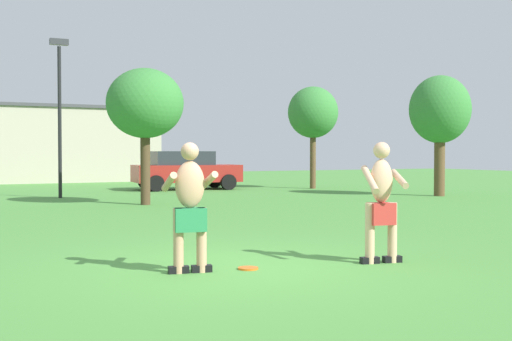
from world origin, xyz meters
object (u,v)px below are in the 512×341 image
object	(u,v)px
tree_behind_players	(313,113)
player_near	(190,204)
lamp_post	(60,100)
tree_right_field	(145,104)
tree_left_field	(440,111)
car_red_mid_lot	(185,170)
player_in_red	(382,200)
frisbee	(248,268)

from	to	relation	value
tree_behind_players	player_near	bearing A→B (deg)	-126.22
lamp_post	tree_right_field	size ratio (longest dim) A/B	1.34
player_near	lamp_post	xyz separation A→B (m)	(0.97, 14.73, 2.42)
tree_right_field	tree_behind_players	distance (m)	10.27
tree_left_field	tree_right_field	distance (m)	10.42
car_red_mid_lot	tree_left_field	world-z (taller)	tree_left_field
car_red_mid_lot	tree_right_field	xyz separation A→B (m)	(-3.78, -6.80, 2.11)
player_in_red	car_red_mid_lot	bearing A→B (deg)	77.93
car_red_mid_lot	tree_behind_players	bearing A→B (deg)	-18.07
frisbee	player_near	bearing A→B (deg)	171.26
player_near	car_red_mid_lot	size ratio (longest dim) A/B	0.37
player_in_red	frisbee	distance (m)	2.08
frisbee	lamp_post	size ratio (longest dim) A/B	0.05
car_red_mid_lot	tree_behind_players	xyz separation A→B (m)	(5.12, -1.67, 2.38)
player_in_red	tree_left_field	world-z (taller)	tree_left_field
player_in_red	tree_behind_players	xyz separation A→B (m)	(8.97, 16.33, 2.32)
car_red_mid_lot	lamp_post	world-z (taller)	lamp_post
player_in_red	player_near	bearing A→B (deg)	168.87
frisbee	tree_behind_players	size ratio (longest dim) A/B	0.06
player_near	tree_left_field	bearing A→B (deg)	36.79
tree_behind_players	frisbee	bearing A→B (deg)	-124.18
player_in_red	tree_left_field	distance (m)	14.81
frisbee	tree_left_field	distance (m)	16.06
tree_left_field	frisbee	bearing A→B (deg)	-141.21
player_in_red	tree_behind_players	size ratio (longest dim) A/B	0.39
player_near	lamp_post	world-z (taller)	lamp_post
tree_right_field	lamp_post	bearing A→B (deg)	113.04
player_in_red	car_red_mid_lot	size ratio (longest dim) A/B	0.38
car_red_mid_lot	tree_behind_players	distance (m)	5.89
lamp_post	tree_behind_players	bearing A→B (deg)	5.84
player_in_red	lamp_post	size ratio (longest dim) A/B	0.31
frisbee	lamp_post	xyz separation A→B (m)	(0.20, 14.85, 3.28)
player_near	car_red_mid_lot	world-z (taller)	player_near
player_near	tree_left_field	distance (m)	16.45
tree_left_field	player_in_red	bearing A→B (deg)	-135.45
player_in_red	frisbee	bearing A→B (deg)	167.90
frisbee	tree_behind_players	xyz separation A→B (m)	(10.82, 15.94, 3.19)
frisbee	tree_right_field	distance (m)	11.36
tree_left_field	tree_behind_players	xyz separation A→B (m)	(-1.47, 6.05, 0.21)
car_red_mid_lot	tree_behind_players	size ratio (longest dim) A/B	1.02
player_near	frisbee	xyz separation A→B (m)	(0.76, -0.12, -0.86)
player_in_red	tree_left_field	xyz separation A→B (m)	(10.44, 10.28, 2.11)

